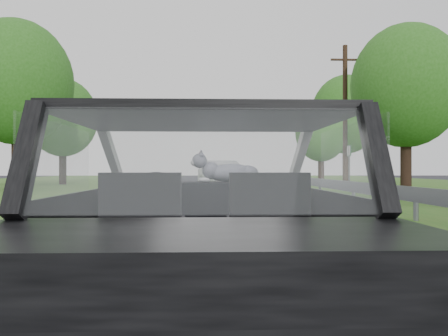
{
  "coord_description": "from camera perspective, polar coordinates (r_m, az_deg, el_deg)",
  "views": [
    {
      "loc": [
        0.02,
        -3.11,
        1.11
      ],
      "look_at": [
        0.15,
        0.51,
        1.12
      ],
      "focal_mm": 35.0,
      "sensor_mm": 36.0,
      "label": 1
    }
  ],
  "objects": [
    {
      "name": "utility_pole",
      "position": [
        24.37,
        15.54,
        6.38
      ],
      "size": [
        0.28,
        0.28,
        7.74
      ],
      "primitive_type": "cylinder",
      "rotation": [
        0.0,
        0.0,
        0.13
      ],
      "color": "#3E2317",
      "rests_on": "ground"
    },
    {
      "name": "ground",
      "position": [
        3.31,
        -2.39,
        -19.78
      ],
      "size": [
        140.0,
        140.0,
        0.0
      ],
      "primitive_type": "plane",
      "color": "black",
      "rests_on": "ground"
    },
    {
      "name": "other_car",
      "position": [
        22.16,
        -0.35,
        -1.0
      ],
      "size": [
        2.76,
        4.97,
        1.54
      ],
      "primitive_type": "imported",
      "rotation": [
        0.0,
        0.0,
        0.2
      ],
      "color": "#B1B2B4",
      "rests_on": "ground"
    },
    {
      "name": "tree_2",
      "position": [
        36.19,
        12.56,
        3.09
      ],
      "size": [
        5.31,
        5.31,
        6.28
      ],
      "primitive_type": null,
      "rotation": [
        0.0,
        0.0,
        0.35
      ],
      "color": "#225715",
      "rests_on": "ground"
    },
    {
      "name": "tree_1",
      "position": [
        23.3,
        22.66,
        6.98
      ],
      "size": [
        6.66,
        6.66,
        7.98
      ],
      "primitive_type": null,
      "rotation": [
        0.0,
        0.0,
        0.32
      ],
      "color": "#225715",
      "rests_on": "ground"
    },
    {
      "name": "dashboard",
      "position": [
        3.75,
        -2.32,
        -4.13
      ],
      "size": [
        1.58,
        0.45,
        0.3
      ],
      "primitive_type": "cube",
      "color": "black",
      "rests_on": "subject_car"
    },
    {
      "name": "driver_seat",
      "position": [
        2.86,
        -10.49,
        -4.77
      ],
      "size": [
        0.5,
        0.72,
        0.42
      ],
      "primitive_type": "cube",
      "color": "black",
      "rests_on": "subject_car"
    },
    {
      "name": "tree_5",
      "position": [
        25.97,
        -25.43,
        7.21
      ],
      "size": [
        7.69,
        7.69,
        8.84
      ],
      "primitive_type": null,
      "rotation": [
        0.0,
        0.0,
        0.42
      ],
      "color": "#225715",
      "rests_on": "ground"
    },
    {
      "name": "highway_sign",
      "position": [
        23.35,
        16.03,
        0.01
      ],
      "size": [
        0.21,
        0.94,
        2.33
      ],
      "primitive_type": "cube",
      "rotation": [
        0.0,
        0.0,
        -0.13
      ],
      "color": "#114C22",
      "rests_on": "ground"
    },
    {
      "name": "tree_6",
      "position": [
        33.2,
        -20.31,
        4.31
      ],
      "size": [
        5.55,
        5.55,
        7.34
      ],
      "primitive_type": null,
      "rotation": [
        0.0,
        0.0,
        -0.16
      ],
      "color": "#225715",
      "rests_on": "ground"
    },
    {
      "name": "tree_3",
      "position": [
        38.97,
        15.61,
        4.81
      ],
      "size": [
        6.16,
        6.16,
        8.91
      ],
      "primitive_type": null,
      "rotation": [
        0.0,
        0.0,
        -0.05
      ],
      "color": "#225715",
      "rests_on": "ground"
    },
    {
      "name": "subject_car",
      "position": [
        3.14,
        -2.39,
        -7.21
      ],
      "size": [
        1.8,
        4.0,
        1.45
      ],
      "primitive_type": "cube",
      "color": "black",
      "rests_on": "ground"
    },
    {
      "name": "steering_wheel",
      "position": [
        3.47,
        -8.97,
        -3.29
      ],
      "size": [
        0.36,
        0.36,
        0.04
      ],
      "primitive_type": "torus",
      "color": "black",
      "rests_on": "dashboard"
    },
    {
      "name": "cat",
      "position": [
        3.69,
        0.99,
        -0.5
      ],
      "size": [
        0.62,
        0.25,
        0.27
      ],
      "primitive_type": "ellipsoid",
      "rotation": [
        0.0,
        0.0,
        0.1
      ],
      "color": "gray",
      "rests_on": "dashboard"
    },
    {
      "name": "guardrail",
      "position": [
        13.8,
        16.09,
        -2.32
      ],
      "size": [
        0.05,
        90.0,
        0.32
      ],
      "primitive_type": "cube",
      "color": "slate",
      "rests_on": "ground"
    },
    {
      "name": "passenger_seat",
      "position": [
        2.86,
        5.64,
        -4.78
      ],
      "size": [
        0.5,
        0.72,
        0.42
      ],
      "primitive_type": "cube",
      "color": "black",
      "rests_on": "subject_car"
    }
  ]
}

